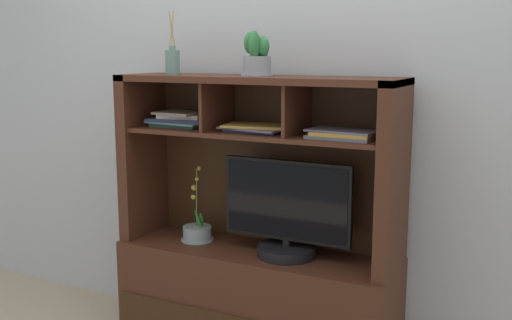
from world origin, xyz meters
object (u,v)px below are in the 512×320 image
at_px(media_console, 257,268).
at_px(diffuser_bottle, 172,61).
at_px(magazine_stack_centre, 256,128).
at_px(potted_orchid, 197,232).
at_px(tv_monitor, 287,217).
at_px(magazine_stack_right, 343,134).
at_px(magazine_stack_left, 182,120).
at_px(potted_succulent, 257,56).

relative_size(media_console, diffuser_bottle, 4.52).
xyz_separation_m(magazine_stack_centre, diffuser_bottle, (-0.44, -0.02, 0.30)).
distance_m(potted_orchid, diffuser_bottle, 0.84).
relative_size(media_console, tv_monitor, 2.18).
bearing_deg(magazine_stack_right, magazine_stack_centre, 175.44).
relative_size(magazine_stack_right, diffuser_bottle, 1.04).
distance_m(tv_monitor, diffuser_bottle, 0.91).
distance_m(media_console, magazine_stack_left, 0.80).
relative_size(potted_orchid, potted_succulent, 1.88).
bearing_deg(potted_succulent, magazine_stack_left, 179.24).
height_order(tv_monitor, potted_succulent, potted_succulent).
bearing_deg(magazine_stack_left, magazine_stack_right, -3.26).
height_order(potted_orchid, magazine_stack_centre, magazine_stack_centre).
bearing_deg(magazine_stack_centre, magazine_stack_left, 178.07).
xyz_separation_m(magazine_stack_left, diffuser_bottle, (-0.02, -0.04, 0.28)).
bearing_deg(media_console, magazine_stack_left, 179.23).
height_order(potted_orchid, diffuser_bottle, diffuser_bottle).
relative_size(tv_monitor, magazine_stack_right, 1.99).
bearing_deg(potted_orchid, tv_monitor, -1.46).
bearing_deg(media_console, magazine_stack_centre, -85.42).
bearing_deg(magazine_stack_centre, diffuser_bottle, -177.14).
distance_m(magazine_stack_left, potted_succulent, 0.51).
bearing_deg(media_console, magazine_stack_right, -5.66).
bearing_deg(magazine_stack_left, magazine_stack_centre, -1.93).
relative_size(magazine_stack_centre, diffuser_bottle, 1.14).
bearing_deg(diffuser_bottle, magazine_stack_left, 57.39).
bearing_deg(magazine_stack_right, potted_orchid, 177.49).
bearing_deg(potted_orchid, media_console, 1.63).
distance_m(magazine_stack_right, potted_succulent, 0.54).
distance_m(potted_orchid, magazine_stack_left, 0.56).
height_order(tv_monitor, magazine_stack_right, magazine_stack_right).
distance_m(media_console, diffuser_bottle, 1.07).
distance_m(magazine_stack_left, magazine_stack_centre, 0.41).
bearing_deg(magazine_stack_left, potted_orchid, -9.93).
relative_size(tv_monitor, potted_orchid, 1.64).
xyz_separation_m(media_console, magazine_stack_right, (0.43, -0.04, 0.68)).
xyz_separation_m(magazine_stack_right, diffuser_bottle, (-0.86, 0.01, 0.30)).
distance_m(tv_monitor, potted_succulent, 0.74).
xyz_separation_m(potted_orchid, magazine_stack_centre, (0.33, 0.00, 0.54)).
bearing_deg(potted_succulent, media_console, -173.50).
bearing_deg(magazine_stack_left, media_console, -0.77).
relative_size(magazine_stack_left, magazine_stack_centre, 0.94).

